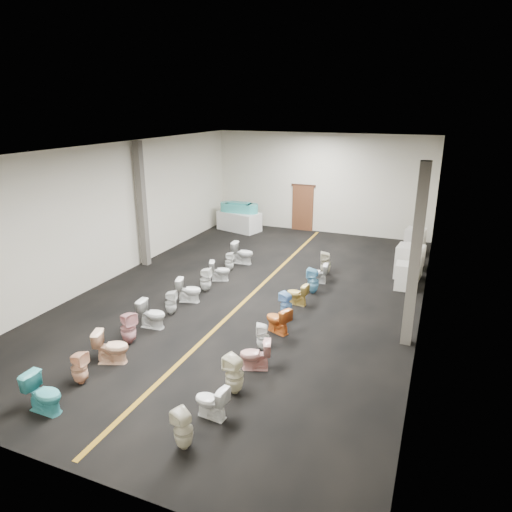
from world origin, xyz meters
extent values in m
plane|color=black|center=(0.00, 0.00, 0.00)|extent=(16.00, 16.00, 0.00)
plane|color=black|center=(0.00, 0.00, 4.50)|extent=(16.00, 16.00, 0.00)
plane|color=beige|center=(0.00, 8.00, 2.25)|extent=(10.00, 0.00, 10.00)
plane|color=beige|center=(0.00, -8.00, 2.25)|extent=(10.00, 0.00, 10.00)
plane|color=beige|center=(-5.00, 0.00, 2.25)|extent=(0.00, 16.00, 16.00)
plane|color=beige|center=(5.00, 0.00, 2.25)|extent=(0.00, 16.00, 16.00)
cube|color=#8F6314|center=(0.00, 0.00, 0.00)|extent=(0.12, 15.60, 0.01)
cube|color=#562D19|center=(-0.80, 7.94, 1.05)|extent=(1.00, 0.10, 2.10)
cube|color=#331C11|center=(-0.80, 7.95, 2.12)|extent=(1.15, 0.08, 0.10)
cube|color=#59544C|center=(-4.75, 1.00, 2.25)|extent=(0.25, 0.25, 4.50)
cube|color=#59544C|center=(4.75, -1.50, 2.25)|extent=(0.25, 0.25, 4.50)
cube|color=silver|center=(-3.54, 6.75, 0.44)|extent=(2.17, 1.48, 0.88)
cube|color=teal|center=(-3.54, 6.75, 1.05)|extent=(1.20, 0.67, 0.50)
cylinder|color=teal|center=(-4.14, 6.74, 1.05)|extent=(0.66, 0.66, 0.50)
cylinder|color=teal|center=(-2.94, 6.75, 1.05)|extent=(0.66, 0.66, 0.50)
cube|color=teal|center=(-3.54, 6.75, 1.25)|extent=(1.00, 0.47, 0.20)
cube|color=silver|center=(4.40, 2.19, 0.42)|extent=(0.69, 0.69, 0.85)
cube|color=silver|center=(4.40, 3.27, 0.57)|extent=(0.91, 0.91, 1.13)
cube|color=beige|center=(4.40, 4.52, 0.40)|extent=(0.94, 0.94, 0.80)
cube|color=beige|center=(4.40, 6.16, 0.51)|extent=(0.81, 0.81, 1.02)
imported|color=teal|center=(-1.48, -6.95, 0.40)|extent=(0.78, 0.45, 0.79)
imported|color=#F3B792|center=(-1.53, -5.96, 0.37)|extent=(0.36, 0.35, 0.74)
imported|color=#FFC9A1|center=(-1.44, -5.02, 0.39)|extent=(0.88, 0.69, 0.79)
imported|color=pink|center=(-1.65, -4.14, 0.42)|extent=(0.49, 0.49, 0.84)
imported|color=silver|center=(-1.60, -3.19, 0.38)|extent=(0.78, 0.49, 0.76)
imported|color=silver|center=(-1.58, -2.31, 0.35)|extent=(0.39, 0.39, 0.71)
imported|color=white|center=(-1.54, -1.36, 0.37)|extent=(0.81, 0.59, 0.74)
imported|color=white|center=(-1.47, -0.45, 0.39)|extent=(0.41, 0.41, 0.78)
imported|color=silver|center=(-1.47, 0.57, 0.35)|extent=(0.78, 0.62, 0.69)
imported|color=silver|center=(-1.59, 1.56, 0.35)|extent=(0.37, 0.36, 0.69)
imported|color=silver|center=(-1.46, 2.46, 0.41)|extent=(0.82, 0.50, 0.82)
imported|color=beige|center=(1.52, -6.81, 0.37)|extent=(0.45, 0.44, 0.75)
imported|color=white|center=(1.58, -5.89, 0.34)|extent=(0.71, 0.44, 0.69)
imported|color=beige|center=(1.66, -5.02, 0.42)|extent=(0.47, 0.47, 0.84)
imported|color=#DF9C94|center=(1.72, -4.03, 0.36)|extent=(0.79, 0.60, 0.71)
imported|color=white|center=(1.56, -3.16, 0.34)|extent=(0.40, 0.39, 0.68)
imported|color=orange|center=(1.59, -2.20, 0.36)|extent=(0.81, 0.64, 0.72)
imported|color=#70A3DD|center=(1.50, -1.24, 0.37)|extent=(0.44, 0.43, 0.73)
imported|color=gold|center=(1.53, -0.31, 0.33)|extent=(0.69, 0.45, 0.66)
imported|color=#6BB0D2|center=(1.73, 0.71, 0.41)|extent=(0.37, 0.37, 0.81)
imported|color=silver|center=(1.64, 1.63, 0.34)|extent=(0.70, 0.44, 0.68)
imported|color=beige|center=(1.69, 2.52, 0.41)|extent=(0.45, 0.45, 0.81)
camera|label=1|loc=(5.13, -12.32, 5.67)|focal=32.00mm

